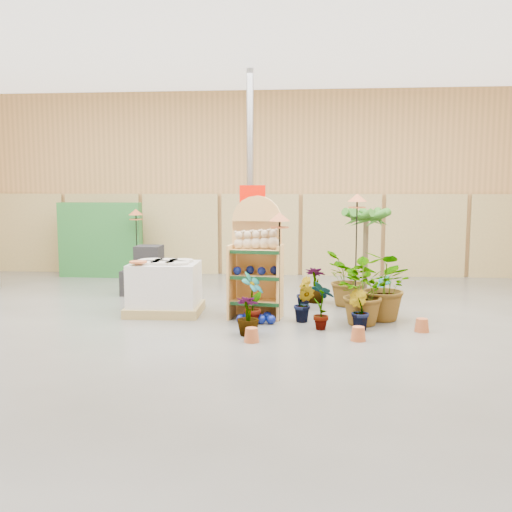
{
  "coord_description": "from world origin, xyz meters",
  "views": [
    {
      "loc": [
        1.16,
        -8.08,
        2.16
      ],
      "look_at": [
        0.3,
        1.5,
        1.0
      ],
      "focal_mm": 40.0,
      "sensor_mm": 36.0,
      "label": 1
    }
  ],
  "objects_px": {
    "display_shelf": "(256,262)",
    "bird_table_front": "(280,220)",
    "potted_plant_2": "(360,292)",
    "pallet_stack": "(165,288)"
  },
  "relations": [
    {
      "from": "display_shelf",
      "to": "bird_table_front",
      "type": "height_order",
      "value": "display_shelf"
    },
    {
      "from": "display_shelf",
      "to": "bird_table_front",
      "type": "xyz_separation_m",
      "value": [
        0.4,
        -0.31,
        0.71
      ]
    },
    {
      "from": "display_shelf",
      "to": "potted_plant_2",
      "type": "bearing_deg",
      "value": -6.06
    },
    {
      "from": "pallet_stack",
      "to": "bird_table_front",
      "type": "xyz_separation_m",
      "value": [
        1.98,
        -0.37,
        1.19
      ]
    },
    {
      "from": "pallet_stack",
      "to": "bird_table_front",
      "type": "distance_m",
      "value": 2.34
    },
    {
      "from": "bird_table_front",
      "to": "potted_plant_2",
      "type": "distance_m",
      "value": 1.7
    },
    {
      "from": "pallet_stack",
      "to": "display_shelf",
      "type": "bearing_deg",
      "value": -3.69
    },
    {
      "from": "potted_plant_2",
      "to": "pallet_stack",
      "type": "bearing_deg",
      "value": 171.67
    },
    {
      "from": "pallet_stack",
      "to": "potted_plant_2",
      "type": "bearing_deg",
      "value": -9.79
    },
    {
      "from": "display_shelf",
      "to": "pallet_stack",
      "type": "xyz_separation_m",
      "value": [
        -1.59,
        0.06,
        -0.48
      ]
    }
  ]
}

